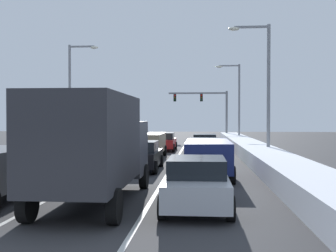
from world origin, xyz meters
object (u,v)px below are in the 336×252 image
at_px(suv_navy_right_lane_second, 208,155).
at_px(street_lamp_left_mid, 73,88).
at_px(suv_white_left_lane_second, 63,153).
at_px(street_lamp_right_mid, 236,96).
at_px(sedan_maroon_right_lane_fourth, 205,144).
at_px(suv_navy_left_lane_fourth, 122,139).
at_px(traffic_light_gantry, 208,104).
at_px(suv_silver_left_lane_third, 99,144).
at_px(sedan_silver_right_lane_nearest, 197,182).
at_px(suv_tan_center_lane_third, 149,143).
at_px(box_truck_center_lane_nearest, 95,143).
at_px(sedan_black_center_lane_second, 141,155).
at_px(sedan_red_center_lane_fourth, 164,142).
at_px(sedan_green_right_lane_third, 204,151).
at_px(street_lamp_right_near, 263,80).

height_order(suv_navy_right_lane_second, street_lamp_left_mid, street_lamp_left_mid).
distance_m(suv_white_left_lane_second, street_lamp_right_mid, 28.57).
distance_m(sedan_maroon_right_lane_fourth, street_lamp_right_mid, 15.59).
height_order(suv_navy_left_lane_fourth, traffic_light_gantry, traffic_light_gantry).
bearing_deg(sedan_maroon_right_lane_fourth, suv_silver_left_lane_third, -147.67).
relative_size(sedan_silver_right_lane_nearest, suv_tan_center_lane_third, 0.92).
height_order(suv_white_left_lane_second, suv_navy_left_lane_fourth, same).
xyz_separation_m(suv_silver_left_lane_third, street_lamp_left_mid, (-4.46, 8.70, 4.38)).
relative_size(suv_navy_right_lane_second, box_truck_center_lane_nearest, 0.68).
bearing_deg(box_truck_center_lane_nearest, sedan_black_center_lane_second, 88.56).
distance_m(suv_tan_center_lane_third, traffic_light_gantry, 25.49).
relative_size(suv_silver_left_lane_third, street_lamp_left_mid, 0.54).
bearing_deg(street_lamp_left_mid, sedan_black_center_lane_second, -60.47).
bearing_deg(suv_tan_center_lane_third, suv_silver_left_lane_third, -160.05).
xyz_separation_m(suv_white_left_lane_second, traffic_light_gantry, (7.57, 33.30, 3.48)).
bearing_deg(sedan_maroon_right_lane_fourth, suv_tan_center_lane_third, -139.51).
xyz_separation_m(box_truck_center_lane_nearest, sedan_red_center_lane_fourth, (0.23, 21.54, -1.14)).
relative_size(sedan_green_right_lane_third, suv_navy_left_lane_fourth, 0.92).
bearing_deg(box_truck_center_lane_nearest, sedan_silver_right_lane_nearest, -5.87).
relative_size(box_truck_center_lane_nearest, sedan_red_center_lane_fourth, 1.60).
bearing_deg(sedan_silver_right_lane_nearest, sedan_green_right_lane_third, 88.49).
distance_m(box_truck_center_lane_nearest, sedan_red_center_lane_fourth, 21.57).
height_order(street_lamp_right_near, street_lamp_right_mid, street_lamp_right_near).
bearing_deg(suv_tan_center_lane_third, suv_navy_right_lane_second, -67.30).
bearing_deg(suv_navy_left_lane_fourth, traffic_light_gantry, 68.17).
height_order(sedan_maroon_right_lane_fourth, box_truck_center_lane_nearest, box_truck_center_lane_nearest).
distance_m(sedan_silver_right_lane_nearest, street_lamp_right_mid, 33.79).
xyz_separation_m(sedan_green_right_lane_third, street_lamp_right_near, (3.77, 2.22, 4.40)).
bearing_deg(suv_white_left_lane_second, sedan_black_center_lane_second, 26.89).
distance_m(sedan_green_right_lane_third, sedan_black_center_lane_second, 4.75).
bearing_deg(suv_white_left_lane_second, box_truck_center_lane_nearest, -63.67).
height_order(sedan_silver_right_lane_nearest, sedan_black_center_lane_second, same).
xyz_separation_m(suv_tan_center_lane_third, street_lamp_right_mid, (7.41, 17.80, 4.13)).
bearing_deg(traffic_light_gantry, suv_white_left_lane_second, -102.80).
bearing_deg(sedan_silver_right_lane_nearest, suv_tan_center_lane_third, 102.46).
xyz_separation_m(suv_navy_left_lane_fourth, street_lamp_right_near, (10.53, -7.09, 4.15)).
xyz_separation_m(sedan_maroon_right_lane_fourth, street_lamp_left_mid, (-11.43, 4.29, 4.63)).
distance_m(sedan_maroon_right_lane_fourth, sedan_black_center_lane_second, 10.50).
relative_size(suv_navy_left_lane_fourth, traffic_light_gantry, 0.65).
distance_m(sedan_silver_right_lane_nearest, sedan_red_center_lane_fourth, 22.06).
bearing_deg(suv_silver_left_lane_third, street_lamp_right_near, 0.66).
bearing_deg(sedan_green_right_lane_third, box_truck_center_lane_nearest, -106.35).
bearing_deg(street_lamp_right_near, suv_tan_center_lane_third, 172.31).
xyz_separation_m(sedan_silver_right_lane_nearest, suv_navy_right_lane_second, (0.44, 6.25, 0.25)).
relative_size(sedan_maroon_right_lane_fourth, suv_silver_left_lane_third, 0.92).
bearing_deg(street_lamp_right_near, traffic_light_gantry, 96.64).
bearing_deg(suv_white_left_lane_second, suv_tan_center_lane_third, 70.11).
bearing_deg(traffic_light_gantry, sedan_red_center_lane_fourth, -102.32).
height_order(sedan_silver_right_lane_nearest, suv_white_left_lane_second, suv_white_left_lane_second).
bearing_deg(sedan_silver_right_lane_nearest, box_truck_center_lane_nearest, 174.13).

